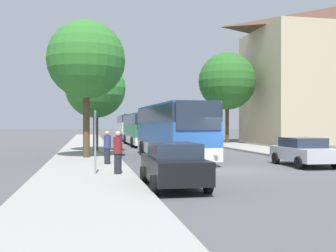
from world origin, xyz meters
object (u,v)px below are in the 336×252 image
object	(u,v)px
bus_front	(172,130)
tree_left_near	(86,60)
bus_middle	(141,129)
pedestrian_waiting_far	(107,147)
tree_right_near	(227,81)
tree_left_far	(96,88)
pedestrian_waiting_near	(118,152)
parked_car_left_curb	(173,164)
bus_rear	(128,126)
parked_car_right_near	(304,151)
bus_stop_sign	(95,135)

from	to	relation	value
bus_front	tree_left_near	xyz separation A→B (m)	(-5.21, 0.50, 4.27)
bus_middle	pedestrian_waiting_far	size ratio (longest dim) A/B	6.63
tree_right_near	tree_left_far	bearing A→B (deg)	-144.52
tree_left_far	pedestrian_waiting_near	bearing A→B (deg)	-87.55
bus_front	parked_car_left_curb	distance (m)	11.09
bus_rear	pedestrian_waiting_near	xyz separation A→B (m)	(-4.23, -37.65, -0.80)
pedestrian_waiting_near	tree_left_far	xyz separation A→B (m)	(-0.61, 14.36, 3.87)
tree_left_near	parked_car_right_near	bearing A→B (deg)	-28.20
parked_car_right_near	pedestrian_waiting_near	bearing A→B (deg)	16.11
pedestrian_waiting_far	bus_middle	bearing A→B (deg)	145.14
bus_rear	bus_middle	bearing A→B (deg)	-89.38
parked_car_left_curb	pedestrian_waiting_near	size ratio (longest dim) A/B	2.36
pedestrian_waiting_near	tree_right_near	distance (m)	28.63
pedestrian_waiting_near	pedestrian_waiting_far	size ratio (longest dim) A/B	1.04
bus_rear	pedestrian_waiting_far	xyz separation A→B (m)	(-4.46, -33.60, -0.84)
bus_stop_sign	parked_car_right_near	bearing A→B (deg)	12.23
bus_stop_sign	pedestrian_waiting_far	xyz separation A→B (m)	(0.66, 3.90, -0.76)
parked_car_left_curb	bus_stop_sign	bearing A→B (deg)	130.06
pedestrian_waiting_near	tree_left_near	xyz separation A→B (m)	(-1.28, 8.35, 5.03)
tree_left_near	pedestrian_waiting_far	bearing A→B (deg)	-76.29
tree_left_far	pedestrian_waiting_far	bearing A→B (deg)	-87.88
tree_left_far	bus_middle	bearing A→B (deg)	62.57
bus_front	parked_car_right_near	xyz separation A→B (m)	(5.79, -5.40, -1.02)
parked_car_left_curb	tree_right_near	world-z (taller)	tree_right_near
bus_stop_sign	tree_left_near	size ratio (longest dim) A/B	0.31
bus_front	bus_middle	world-z (taller)	bus_front
pedestrian_waiting_far	parked_car_left_curb	bearing A→B (deg)	-7.20
tree_right_near	pedestrian_waiting_far	bearing A→B (deg)	-124.11
parked_car_right_near	pedestrian_waiting_far	bearing A→B (deg)	-7.14
pedestrian_waiting_far	tree_left_far	xyz separation A→B (m)	(-0.38, 10.31, 3.91)
parked_car_left_curb	pedestrian_waiting_near	distance (m)	3.40
parked_car_left_curb	pedestrian_waiting_near	world-z (taller)	pedestrian_waiting_near
tree_right_near	bus_middle	bearing A→B (deg)	-173.59
parked_car_right_near	tree_left_far	xyz separation A→B (m)	(-10.33, 11.91, 4.13)
parked_car_left_curb	tree_right_near	xyz separation A→B (m)	(11.97, 27.47, 6.01)
bus_front	tree_left_near	bearing A→B (deg)	172.38
bus_front	tree_left_far	distance (m)	8.53
bus_middle	pedestrian_waiting_near	bearing A→B (deg)	-100.35
bus_stop_sign	bus_rear	bearing A→B (deg)	82.21
bus_front	bus_stop_sign	world-z (taller)	bus_front
tree_left_near	bus_middle	bearing A→B (deg)	70.37
parked_car_left_curb	pedestrian_waiting_far	distance (m)	7.26
pedestrian_waiting_near	tree_left_far	bearing A→B (deg)	22.77
bus_middle	bus_front	bearing A→B (deg)	-91.07
pedestrian_waiting_near	tree_right_near	world-z (taller)	tree_right_near
bus_front	bus_rear	xyz separation A→B (m)	(0.31, 29.80, 0.04)
parked_car_left_curb	tree_left_near	xyz separation A→B (m)	(-2.94, 11.31, 5.26)
bus_stop_sign	tree_left_far	size ratio (longest dim) A/B	0.37
parked_car_left_curb	bus_stop_sign	size ratio (longest dim) A/B	1.60
pedestrian_waiting_far	parked_car_right_near	bearing A→B (deg)	58.63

